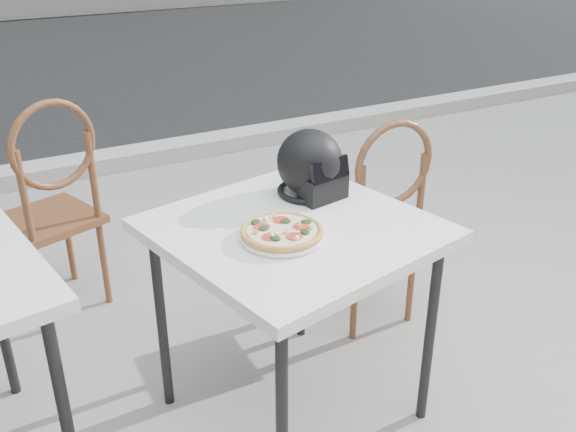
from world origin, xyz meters
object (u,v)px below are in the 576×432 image
helmet (311,167)px  cafe_chair_side (52,198)px  plate (282,237)px  cafe_chair_main (378,213)px  cafe_table_main (294,244)px  pizza (282,231)px

helmet → cafe_chair_side: 1.28m
plate → cafe_chair_main: cafe_chair_main is taller
cafe_table_main → helmet: (0.18, 0.20, 0.18)m
plate → cafe_chair_side: 1.34m
pizza → cafe_chair_side: 1.34m
cafe_chair_side → cafe_chair_main: bearing=129.1°
cafe_chair_main → cafe_table_main: bearing=31.4°
plate → pizza: (0.00, 0.00, 0.02)m
plate → pizza: bearing=52.1°
cafe_table_main → cafe_chair_main: 0.73m
pizza → cafe_chair_main: (0.70, 0.43, -0.27)m
plate → cafe_chair_side: (-0.54, 1.21, -0.22)m
helmet → cafe_chair_side: size_ratio=0.27×
cafe_table_main → plate: 0.14m
cafe_table_main → helmet: bearing=47.5°
pizza → cafe_chair_side: cafe_chair_side is taller
cafe_table_main → pizza: (-0.09, -0.07, 0.10)m
pizza → cafe_chair_main: size_ratio=0.35×
cafe_chair_main → pizza: bearing=32.7°
cafe_table_main → plate: plate is taller
cafe_chair_main → plate: bearing=32.7°
cafe_table_main → cafe_chair_main: (0.62, 0.35, -0.17)m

